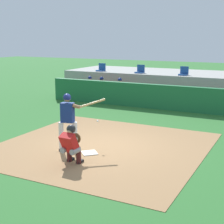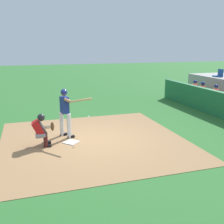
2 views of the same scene
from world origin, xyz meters
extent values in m
plane|color=#2D6B2D|center=(0.00, 0.00, 0.00)|extent=(80.00, 80.00, 0.00)
cube|color=#9E754C|center=(0.00, 0.00, 0.01)|extent=(6.40, 6.40, 0.01)
cube|color=white|center=(0.00, -0.80, 0.02)|extent=(0.62, 0.62, 0.02)
cylinder|color=silver|center=(-0.88, -1.00, 0.46)|extent=(0.15, 0.15, 0.92)
cylinder|color=silver|center=(-0.52, -0.78, 0.46)|extent=(0.15, 0.15, 0.92)
cube|color=navy|center=(-0.70, -0.89, 1.22)|extent=(0.42, 0.31, 0.60)
sphere|color=#996B4C|center=(-0.70, -0.89, 1.65)|extent=(0.21, 0.21, 0.21)
sphere|color=navy|center=(-0.70, -0.89, 1.68)|extent=(0.24, 0.24, 0.24)
cylinder|color=#996B4C|center=(-0.63, -0.80, 1.43)|extent=(0.57, 0.25, 0.18)
cylinder|color=#996B4C|center=(-0.44, -0.81, 1.43)|extent=(0.23, 0.26, 0.17)
cylinder|color=tan|center=(-0.11, -0.40, 1.48)|extent=(0.58, 0.70, 0.24)
cube|color=black|center=(-0.87, -0.94, 0.04)|extent=(0.14, 0.27, 0.09)
cube|color=black|center=(-0.52, -0.72, 0.04)|extent=(0.14, 0.27, 0.09)
cylinder|color=gray|center=(-0.15, -1.81, 0.42)|extent=(0.18, 0.33, 0.16)
cylinder|color=#4C1919|center=(-0.14, -1.66, 0.21)|extent=(0.14, 0.14, 0.42)
cube|color=black|center=(-0.14, -1.60, 0.04)|extent=(0.12, 0.25, 0.08)
cylinder|color=gray|center=(0.17, -1.83, 0.42)|extent=(0.18, 0.33, 0.16)
cylinder|color=#4C1919|center=(0.18, -1.68, 0.21)|extent=(0.14, 0.14, 0.42)
cube|color=black|center=(0.18, -1.62, 0.04)|extent=(0.12, 0.25, 0.08)
cube|color=red|center=(0.01, -1.87, 0.64)|extent=(0.42, 0.46, 0.57)
cube|color=#2D2D33|center=(0.01, -1.75, 0.64)|extent=(0.39, 0.27, 0.45)
sphere|color=beige|center=(0.01, -1.79, 0.98)|extent=(0.21, 0.21, 0.21)
sphere|color=#232328|center=(0.01, -1.77, 1.00)|extent=(0.25, 0.25, 0.25)
cylinder|color=beige|center=(-0.02, -1.64, 0.64)|extent=(0.12, 0.45, 0.10)
ellipsoid|color=brown|center=(-0.05, -1.41, 0.64)|extent=(0.29, 0.13, 0.30)
sphere|color=white|center=(-0.08, -0.14, 0.86)|extent=(0.07, 0.07, 0.07)
cylinder|color=#939399|center=(-5.01, 7.25, 0.49)|extent=(0.15, 0.40, 0.15)
cylinder|color=#939399|center=(-5.01, 7.05, 0.23)|extent=(0.13, 0.13, 0.45)
cube|color=maroon|center=(-5.01, 7.00, 0.04)|extent=(0.11, 0.24, 0.08)
cylinder|color=#939399|center=(-4.75, 7.25, 0.49)|extent=(0.15, 0.40, 0.15)
cylinder|color=#939399|center=(-4.75, 7.05, 0.23)|extent=(0.13, 0.13, 0.45)
cube|color=maroon|center=(-4.75, 7.00, 0.04)|extent=(0.11, 0.24, 0.08)
cube|color=red|center=(-4.88, 7.47, 0.76)|extent=(0.36, 0.22, 0.54)
sphere|color=beige|center=(-4.88, 7.47, 1.15)|extent=(0.20, 0.20, 0.20)
sphere|color=navy|center=(-4.88, 7.47, 1.19)|extent=(0.22, 0.22, 0.22)
cylinder|color=beige|center=(-5.08, 7.33, 0.65)|extent=(0.09, 0.41, 0.22)
cylinder|color=beige|center=(-4.68, 7.33, 0.65)|extent=(0.09, 0.41, 0.22)
cylinder|color=#939399|center=(-4.26, 7.25, 0.49)|extent=(0.15, 0.40, 0.15)
cylinder|color=#939399|center=(-4.26, 7.05, 0.23)|extent=(0.13, 0.13, 0.45)
cube|color=maroon|center=(-4.26, 7.00, 0.04)|extent=(0.11, 0.24, 0.08)
cylinder|color=#939399|center=(-4.00, 7.25, 0.49)|extent=(0.15, 0.40, 0.15)
cylinder|color=#939399|center=(-4.00, 7.05, 0.23)|extent=(0.13, 0.13, 0.45)
cube|color=maroon|center=(-4.00, 7.00, 0.04)|extent=(0.11, 0.24, 0.08)
cube|color=red|center=(-4.13, 7.47, 0.76)|extent=(0.36, 0.22, 0.54)
sphere|color=brown|center=(-4.13, 7.47, 1.15)|extent=(0.20, 0.20, 0.20)
sphere|color=navy|center=(-4.13, 7.47, 1.19)|extent=(0.22, 0.22, 0.22)
cylinder|color=brown|center=(-4.33, 7.33, 0.65)|extent=(0.09, 0.41, 0.22)
cylinder|color=brown|center=(-3.93, 7.33, 0.65)|extent=(0.09, 0.41, 0.22)
cylinder|color=#939399|center=(-3.12, 7.25, 0.49)|extent=(0.15, 0.40, 0.15)
cylinder|color=#939399|center=(-3.12, 7.05, 0.23)|extent=(0.13, 0.13, 0.45)
cube|color=maroon|center=(-3.12, 7.00, 0.04)|extent=(0.11, 0.24, 0.08)
cylinder|color=#939399|center=(-2.86, 7.25, 0.49)|extent=(0.15, 0.40, 0.15)
cylinder|color=#939399|center=(-2.86, 7.05, 0.23)|extent=(0.13, 0.13, 0.45)
cube|color=maroon|center=(-2.86, 7.00, 0.04)|extent=(0.11, 0.24, 0.08)
cube|color=red|center=(-2.99, 7.47, 0.76)|extent=(0.36, 0.22, 0.54)
sphere|color=tan|center=(-2.99, 7.47, 1.15)|extent=(0.20, 0.20, 0.20)
sphere|color=navy|center=(-2.99, 7.47, 1.19)|extent=(0.22, 0.22, 0.22)
cylinder|color=tan|center=(-3.19, 7.33, 0.65)|extent=(0.09, 0.41, 0.22)
cylinder|color=tan|center=(-2.79, 7.33, 0.65)|extent=(0.09, 0.41, 0.22)
cube|color=#1E478C|center=(-5.20, 9.30, 1.44)|extent=(0.46, 0.46, 0.08)
cube|color=#1E478C|center=(-5.20, 9.50, 1.68)|extent=(0.46, 0.06, 0.40)
camera|label=1|loc=(5.13, -9.30, 3.45)|focal=55.13mm
camera|label=2|loc=(8.90, -2.12, 3.32)|focal=43.11mm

